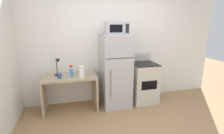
% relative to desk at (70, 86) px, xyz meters
% --- Properties ---
extents(wall_back_white, '(5.00, 0.10, 2.60)m').
position_rel_desk_xyz_m(wall_back_white, '(1.13, 0.37, 0.78)').
color(wall_back_white, white).
rests_on(wall_back_white, ground).
extents(desk, '(1.11, 0.60, 0.75)m').
position_rel_desk_xyz_m(desk, '(0.00, 0.00, 0.00)').
color(desk, tan).
rests_on(desk, ground).
extents(desk_lamp, '(0.14, 0.12, 0.35)m').
position_rel_desk_xyz_m(desk_lamp, '(-0.22, 0.08, 0.47)').
color(desk_lamp, black).
rests_on(desk_lamp, desk).
extents(paper_towel_roll, '(0.11, 0.11, 0.24)m').
position_rel_desk_xyz_m(paper_towel_roll, '(0.25, -0.17, 0.35)').
color(paper_towel_roll, white).
rests_on(paper_towel_roll, desk).
extents(spray_bottle, '(0.06, 0.06, 0.25)m').
position_rel_desk_xyz_m(spray_bottle, '(0.04, -0.08, 0.33)').
color(spray_bottle, '#2D8CEA').
rests_on(spray_bottle, desk).
extents(coffee_mug, '(0.08, 0.08, 0.09)m').
position_rel_desk_xyz_m(coffee_mug, '(-0.19, -0.12, 0.28)').
color(coffee_mug, '#264C99').
rests_on(coffee_mug, desk).
extents(refrigerator, '(0.61, 0.66, 1.58)m').
position_rel_desk_xyz_m(refrigerator, '(1.00, -0.02, 0.27)').
color(refrigerator, '#B7B7BC').
rests_on(refrigerator, ground).
extents(microwave, '(0.46, 0.35, 0.26)m').
position_rel_desk_xyz_m(microwave, '(1.00, -0.04, 1.19)').
color(microwave, '#B7B7BC').
rests_on(microwave, refrigerator).
extents(oven_range, '(0.57, 0.61, 1.10)m').
position_rel_desk_xyz_m(oven_range, '(1.68, 0.00, -0.05)').
color(oven_range, beige).
rests_on(oven_range, ground).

